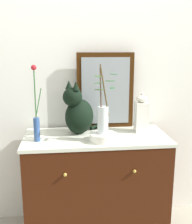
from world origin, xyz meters
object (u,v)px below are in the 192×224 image
jar_lidded_porcelain (141,114)px  vase_glass_clear (103,116)px  sideboard (96,186)px  vase_slim_green (36,120)px  mirror_leaning (105,91)px  bowl_porcelain (103,137)px  cat_sitting (78,112)px

jar_lidded_porcelain → vase_glass_clear: bearing=-149.4°
sideboard → vase_glass_clear: size_ratio=2.22×
vase_slim_green → mirror_leaning: bearing=29.6°
bowl_porcelain → jar_lidded_porcelain: 0.39m
mirror_leaning → jar_lidded_porcelain: 0.34m
cat_sitting → mirror_leaning: bearing=34.5°
vase_slim_green → vase_glass_clear: 0.46m
sideboard → bowl_porcelain: 0.45m
vase_slim_green → jar_lidded_porcelain: vase_slim_green is taller
vase_glass_clear → bowl_porcelain: bearing=98.3°
cat_sitting → vase_glass_clear: size_ratio=0.86×
vase_glass_clear → mirror_leaning: bearing=79.2°
vase_slim_green → sideboard: bearing=9.5°
sideboard → vase_slim_green: vase_slim_green is taller
sideboard → jar_lidded_porcelain: bearing=10.7°
bowl_porcelain → cat_sitting: bearing=129.9°
mirror_leaning → jar_lidded_porcelain: size_ratio=1.94×
jar_lidded_porcelain → mirror_leaning: bearing=148.3°
bowl_porcelain → jar_lidded_porcelain: bearing=30.2°
cat_sitting → bowl_porcelain: size_ratio=2.22×
vase_slim_green → bowl_porcelain: (0.45, -0.05, -0.12)m
mirror_leaning → jar_lidded_porcelain: (0.26, -0.16, -0.16)m
bowl_porcelain → vase_glass_clear: (0.00, -0.00, 0.15)m
cat_sitting → vase_slim_green: bearing=-154.6°
vase_glass_clear → jar_lidded_porcelain: size_ratio=1.55×
sideboard → vase_slim_green: size_ratio=2.01×
cat_sitting → vase_slim_green: 0.33m
vase_slim_green → vase_glass_clear: bearing=-6.7°
vase_slim_green → jar_lidded_porcelain: (0.77, 0.14, -0.01)m
sideboard → bowl_porcelain: bearing=-74.4°
sideboard → jar_lidded_porcelain: jar_lidded_porcelain is taller
mirror_leaning → bowl_porcelain: (-0.07, -0.34, -0.27)m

